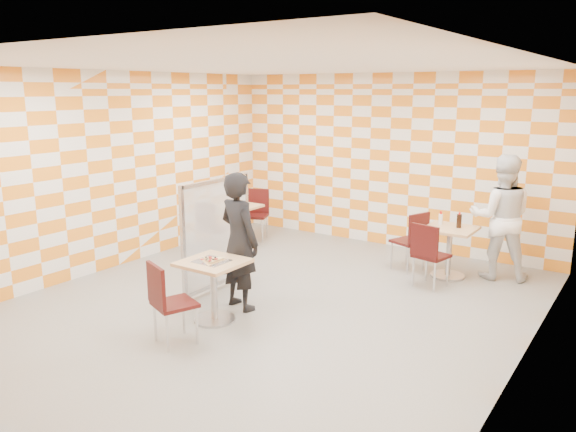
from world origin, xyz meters
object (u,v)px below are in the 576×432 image
Objects in this scene: second_table at (449,243)px; sport_bottle at (441,219)px; man_dark at (239,241)px; man_white at (501,217)px; chair_empty_near at (211,225)px; soda_bottle at (459,221)px; chair_second_front at (428,251)px; partition at (217,234)px; chair_main_front at (166,297)px; chair_second_side at (413,237)px; chair_empty_far at (257,210)px; empty_table at (237,219)px; main_table at (213,280)px.

sport_bottle is (-0.19, 0.11, 0.33)m from second_table.
man_white is at bearing -115.27° from man_dark.
man_white reaches higher than sport_bottle.
soda_bottle is at bearing 18.60° from chair_empty_near.
chair_second_front is 4.62× the size of sport_bottle.
partition is 3.50m from soda_bottle.
chair_main_front is 4.43m from soda_bottle.
chair_second_side is 2.91m from man_dark.
chair_empty_far is (-0.07, 1.35, 0.00)m from chair_empty_near.
man_dark reaches higher than chair_second_side.
chair_second_side is at bearing -173.17° from second_table.
man_dark is at bearing -130.36° from chair_second_front.
soda_bottle is at bearing 10.69° from chair_second_side.
man_white reaches higher than empty_table.
second_table is 3.64m from empty_table.
chair_main_front is at bearing -88.58° from main_table.
chair_second_front is (1.68, 3.30, 0.00)m from chair_main_front.
chair_second_front is at bearing -2.55° from empty_table.
soda_bottle is (1.89, 3.23, 0.34)m from main_table.
second_table is 1.00× the size of empty_table.
chair_main_front and chair_second_side have the same top height.
chair_second_front and chair_empty_far have the same top height.
chair_second_front is at bearing 34.39° from partition.
man_white reaches higher than man_dark.
partition is at bearing -44.90° from chair_empty_near.
sport_bottle is at bearing -106.91° from man_dark.
partition is at bearing 113.60° from chair_main_front.
chair_empty_far is at bearing 96.00° from empty_table.
man_white is at bearing 2.81° from chair_empty_far.
man_white reaches higher than chair_main_front.
chair_empty_near is 0.51× the size of man_white.
chair_empty_far is at bearing 167.21° from chair_second_front.
sport_bottle reaches higher than chair_second_side.
chair_second_front reaches higher than main_table.
chair_second_front is at bearing 63.05° from chair_main_front.
chair_empty_far is at bearing -43.32° from man_dark.
main_table and empty_table have the same top height.
chair_empty_near is 0.60× the size of partition.
chair_main_front is at bearing -116.95° from chair_second_front.
main_table is 1.16m from partition.
partition is 0.79m from man_dark.
chair_second_side is at bearing -4.12° from chair_empty_far.
man_white is (4.21, 0.87, 0.40)m from empty_table.
chair_main_front and chair_empty_far have the same top height.
chair_empty_near is (-1.84, 2.77, 0.00)m from chair_main_front.
partition is at bearing -64.23° from chair_empty_far.
partition is (-0.72, 1.66, 0.25)m from chair_main_front.
man_dark is (-1.71, -2.01, 0.33)m from chair_second_front.
man_dark is (-1.80, -2.67, 0.36)m from second_table.
second_table is 3.79m from chair_empty_near.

